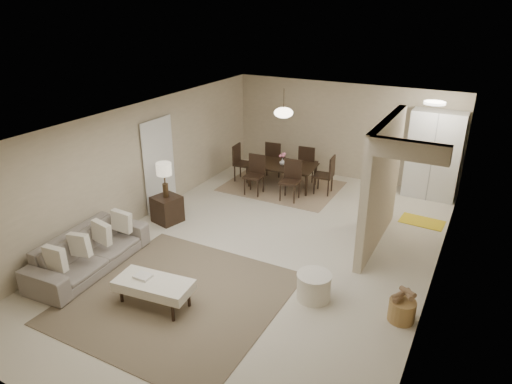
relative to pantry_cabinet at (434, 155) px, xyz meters
The scene contains 22 objects.
floor 4.88m from the pantry_cabinet, 119.52° to the right, with size 9.00×9.00×0.00m, color beige.
ceiling 4.98m from the pantry_cabinet, 119.52° to the right, with size 9.00×9.00×0.00m, color white.
back_wall 2.38m from the pantry_cabinet, behind, with size 6.00×6.00×0.00m, color tan.
left_wall 6.77m from the pantry_cabinet, 142.20° to the right, with size 9.00×9.00×0.00m, color tan.
right_wall 4.21m from the pantry_cabinet, 81.10° to the right, with size 9.00×9.00×0.00m, color tan.
partition 2.96m from the pantry_cabinet, 100.74° to the right, with size 0.15×2.50×2.50m, color tan.
doorway 6.40m from the pantry_cabinet, 146.29° to the right, with size 0.04×0.90×2.04m, color black.
pantry_cabinet is the anchor object (origin of this frame).
flush_light 1.70m from the pantry_cabinet, 93.01° to the right, with size 0.44×0.44×0.05m, color white.
living_rug 6.92m from the pantry_cabinet, 115.06° to the right, with size 3.20×3.20×0.01m, color brown.
sofa 7.87m from the pantry_cabinet, 127.77° to the right, with size 0.90×2.29×0.67m, color gray.
ottoman_bench 7.23m from the pantry_cabinet, 115.49° to the right, with size 1.27×0.69×0.43m.
side_table 6.30m from the pantry_cabinet, 139.46° to the right, with size 0.52×0.52×0.57m, color black.
table_lamp 6.25m from the pantry_cabinet, 139.46° to the right, with size 0.32×0.32×0.76m.
round_pouf 5.33m from the pantry_cabinet, 100.51° to the right, with size 0.56×0.56×0.44m, color beige.
wicker_basket 5.16m from the pantry_cabinet, 85.49° to the right, with size 0.40×0.40×0.34m, color olive.
dining_rug 3.73m from the pantry_cabinet, 162.01° to the right, with size 2.80×2.10×0.01m, color #877053.
dining_table 3.66m from the pantry_cabinet, 162.01° to the right, with size 1.68×0.94×0.59m, color black.
dining_chairs 3.63m from the pantry_cabinet, 162.01° to the right, with size 2.62×1.97×0.97m.
vase 3.60m from the pantry_cabinet, 162.01° to the right, with size 0.16×0.16×0.16m, color silver.
yellow_mat 1.85m from the pantry_cabinet, 85.25° to the right, with size 0.90×0.55×0.01m, color yellow.
pendant_light 3.69m from the pantry_cabinet, 162.01° to the right, with size 0.46×0.46×0.71m.
Camera 1 is at (3.43, -6.84, 4.44)m, focal length 32.00 mm.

